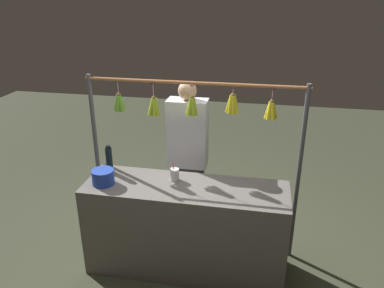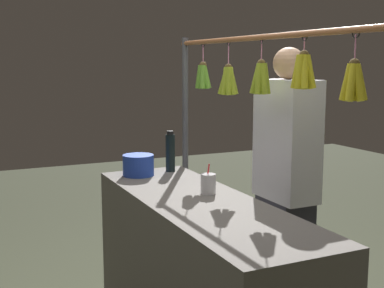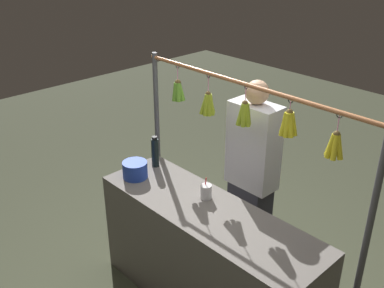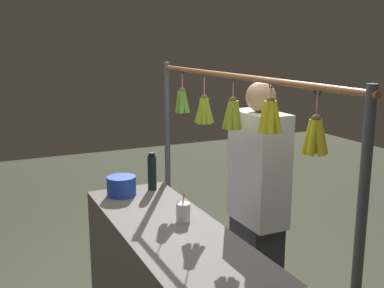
{
  "view_description": "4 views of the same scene",
  "coord_description": "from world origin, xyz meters",
  "px_view_note": "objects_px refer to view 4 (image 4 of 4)",
  "views": [
    {
      "loc": [
        -0.64,
        2.99,
        2.61
      ],
      "look_at": [
        -0.06,
        0.0,
        1.35
      ],
      "focal_mm": 35.25,
      "sensor_mm": 36.0,
      "label": 1
    },
    {
      "loc": [
        -2.49,
        1.23,
        1.66
      ],
      "look_at": [
        0.12,
        0.0,
        1.21
      ],
      "focal_mm": 49.1,
      "sensor_mm": 36.0,
      "label": 2
    },
    {
      "loc": [
        -1.95,
        2.01,
        2.81
      ],
      "look_at": [
        0.17,
        0.0,
        1.4
      ],
      "focal_mm": 42.25,
      "sensor_mm": 36.0,
      "label": 3
    },
    {
      "loc": [
        -2.36,
        1.0,
        2.0
      ],
      "look_at": [
        -0.23,
        0.0,
        1.48
      ],
      "focal_mm": 44.11,
      "sensor_mm": 36.0,
      "label": 4
    }
  ],
  "objects_px": {
    "vendor_person": "(257,217)",
    "water_bottle": "(152,172)",
    "drink_cup": "(183,212)",
    "blue_bucket": "(121,186)"
  },
  "relations": [
    {
      "from": "water_bottle",
      "to": "drink_cup",
      "type": "distance_m",
      "value": 0.68
    },
    {
      "from": "water_bottle",
      "to": "vendor_person",
      "type": "xyz_separation_m",
      "value": [
        -0.69,
        -0.48,
        -0.19
      ]
    },
    {
      "from": "blue_bucket",
      "to": "vendor_person",
      "type": "distance_m",
      "value": 0.98
    },
    {
      "from": "vendor_person",
      "to": "blue_bucket",
      "type": "bearing_deg",
      "value": 47.75
    },
    {
      "from": "drink_cup",
      "to": "vendor_person",
      "type": "height_order",
      "value": "vendor_person"
    },
    {
      "from": "vendor_person",
      "to": "drink_cup",
      "type": "bearing_deg",
      "value": 87.78
    },
    {
      "from": "water_bottle",
      "to": "blue_bucket",
      "type": "relative_size",
      "value": 1.36
    },
    {
      "from": "water_bottle",
      "to": "drink_cup",
      "type": "relative_size",
      "value": 1.65
    },
    {
      "from": "water_bottle",
      "to": "drink_cup",
      "type": "xyz_separation_m",
      "value": [
        -0.67,
        0.05,
        -0.08
      ]
    },
    {
      "from": "vendor_person",
      "to": "water_bottle",
      "type": "bearing_deg",
      "value": 34.47
    }
  ]
}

